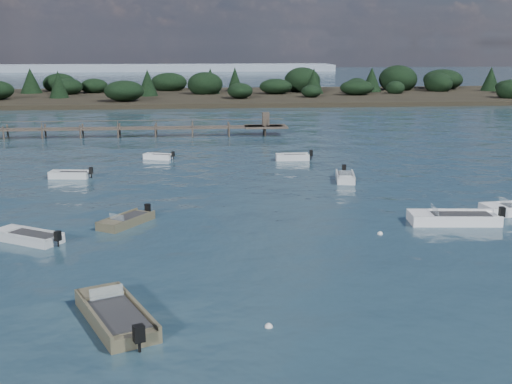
{
  "coord_description": "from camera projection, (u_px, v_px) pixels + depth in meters",
  "views": [
    {
      "loc": [
        -4.31,
        -27.41,
        10.69
      ],
      "look_at": [
        -0.38,
        14.0,
        1.0
      ],
      "focal_mm": 45.0,
      "sensor_mm": 36.0,
      "label": 1
    }
  ],
  "objects": [
    {
      "name": "far_headland",
      "position": [
        342.0,
        88.0,
        128.21
      ],
      "size": [
        190.0,
        40.0,
        5.8
      ],
      "color": "black",
      "rests_on": "ground"
    },
    {
      "name": "ground",
      "position": [
        227.0,
        123.0,
        87.57
      ],
      "size": [
        400.0,
        400.0,
        0.0
      ],
      "primitive_type": "plane",
      "color": "#182C38",
      "rests_on": "ground"
    },
    {
      "name": "dinghy_near_olive",
      "position": [
        116.0,
        318.0,
        25.13
      ],
      "size": [
        3.83,
        5.59,
        1.36
      ],
      "color": "#696146",
      "rests_on": "ground"
    },
    {
      "name": "buoy_b",
      "position": [
        380.0,
        234.0,
        36.73
      ],
      "size": [
        0.32,
        0.32,
        0.32
      ],
      "primitive_type": "sphere",
      "color": "silver",
      "rests_on": "ground"
    },
    {
      "name": "buoy_c",
      "position": [
        54.0,
        243.0,
        35.14
      ],
      "size": [
        0.32,
        0.32,
        0.32
      ],
      "primitive_type": "sphere",
      "color": "silver",
      "rests_on": "ground"
    },
    {
      "name": "tender_far_grey",
      "position": [
        70.0,
        176.0,
        52.03
      ],
      "size": [
        3.57,
        1.68,
        1.13
      ],
      "color": "#B9BFC1",
      "rests_on": "ground"
    },
    {
      "name": "jetty",
      "position": [
        43.0,
        129.0,
        73.71
      ],
      "size": [
        64.5,
        3.2,
        3.4
      ],
      "color": "#463D34",
      "rests_on": "ground"
    },
    {
      "name": "tender_far_grey_b",
      "position": [
        292.0,
        158.0,
        59.96
      ],
      "size": [
        3.47,
        1.33,
        1.18
      ],
      "color": "#B9BFC1",
      "rests_on": "ground"
    },
    {
      "name": "dinghy_mid_white_a",
      "position": [
        453.0,
        220.0,
        38.99
      ],
      "size": [
        5.81,
        2.51,
        1.34
      ],
      "color": "silver",
      "rests_on": "ground"
    },
    {
      "name": "dinghy_extra_b",
      "position": [
        126.0,
        222.0,
        38.65
      ],
      "size": [
        3.34,
        4.0,
        1.08
      ],
      "color": "#696146",
      "rests_on": "ground"
    },
    {
      "name": "dinghy_extra_a",
      "position": [
        345.0,
        178.0,
        51.0
      ],
      "size": [
        1.95,
        3.88,
        1.24
      ],
      "color": "#B9BFC1",
      "rests_on": "ground"
    },
    {
      "name": "dinghy_mid_grey",
      "position": [
        28.0,
        238.0,
        35.42
      ],
      "size": [
        4.21,
        3.41,
        1.1
      ],
      "color": "#B9BFC1",
      "rests_on": "ground"
    },
    {
      "name": "buoy_a",
      "position": [
        269.0,
        327.0,
        24.72
      ],
      "size": [
        0.32,
        0.32,
        0.32
      ],
      "primitive_type": "sphere",
      "color": "silver",
      "rests_on": "ground"
    },
    {
      "name": "tender_far_white",
      "position": [
        158.0,
        158.0,
        60.43
      ],
      "size": [
        3.01,
        1.94,
        1.02
      ],
      "color": "silver",
      "rests_on": "ground"
    }
  ]
}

